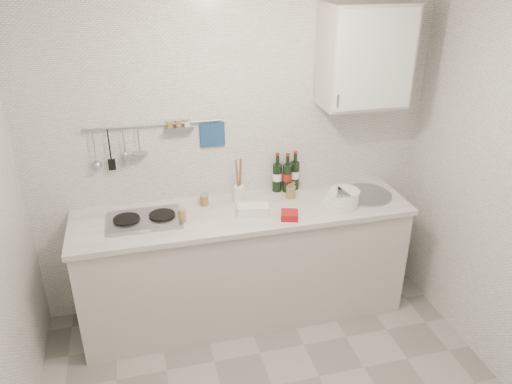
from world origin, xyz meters
TOP-DOWN VIEW (x-y plane):
  - back_wall at (0.00, 1.40)m, footprint 3.00×0.02m
  - counter at (0.01, 1.10)m, footprint 2.44×0.64m
  - wall_rail at (-0.60, 1.37)m, footprint 0.98×0.09m
  - wall_cabinet at (0.90, 1.22)m, footprint 0.60×0.38m
  - plate_stack_hob at (-0.71, 1.06)m, footprint 0.26×0.26m
  - plate_stack_sink at (0.72, 1.01)m, footprint 0.29×0.27m
  - wine_bottles at (0.39, 1.34)m, footprint 0.22×0.10m
  - butter_dish at (0.05, 1.03)m, footprint 0.24×0.15m
  - strawberry_punnet at (0.28, 0.90)m, footprint 0.15×0.15m
  - utensil_crock at (-0.00, 1.24)m, footprint 0.09×0.09m
  - jar_a at (-0.26, 1.25)m, footprint 0.07×0.07m
  - jar_b at (0.42, 1.31)m, footprint 0.07×0.07m
  - jar_c at (0.39, 1.21)m, footprint 0.07×0.07m
  - jar_d at (-0.45, 1.04)m, footprint 0.06×0.06m

SIDE VIEW (x-z plane):
  - counter at x=0.01m, z-range -0.05..0.92m
  - plate_stack_hob at x=-0.71m, z-range 0.92..0.95m
  - strawberry_punnet at x=0.28m, z-range 0.92..0.97m
  - butter_dish at x=0.05m, z-range 0.92..0.99m
  - jar_b at x=0.42m, z-range 0.92..1.00m
  - jar_a at x=-0.26m, z-range 0.92..1.01m
  - jar_c at x=0.39m, z-range 0.92..1.02m
  - jar_d at x=-0.45m, z-range 0.92..1.02m
  - plate_stack_sink at x=0.72m, z-range 0.91..1.03m
  - utensil_crock at x=0.00m, z-range 0.83..1.18m
  - wine_bottles at x=0.39m, z-range 0.92..1.23m
  - back_wall at x=0.00m, z-range 0.00..2.50m
  - wall_rail at x=-0.60m, z-range 1.26..1.60m
  - wall_cabinet at x=0.90m, z-range 1.60..2.30m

